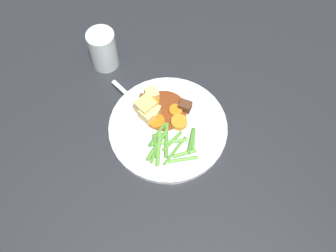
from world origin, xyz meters
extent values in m
plane|color=#26282D|center=(0.00, 0.00, 0.00)|extent=(3.00, 3.00, 0.00)
cylinder|color=white|center=(0.00, 0.00, 0.01)|extent=(0.26, 0.26, 0.01)
cylinder|color=brown|center=(0.04, 0.00, 0.01)|extent=(0.10, 0.10, 0.00)
cylinder|color=orange|center=(0.00, -0.03, 0.02)|extent=(0.04, 0.04, 0.01)
cylinder|color=orange|center=(0.01, 0.02, 0.02)|extent=(0.05, 0.05, 0.01)
cylinder|color=orange|center=(0.03, -0.03, 0.02)|extent=(0.04, 0.04, 0.01)
cylinder|color=orange|center=(0.06, 0.02, 0.02)|extent=(0.03, 0.03, 0.01)
cube|color=#DBBC6B|center=(0.05, 0.04, 0.03)|extent=(0.05, 0.05, 0.04)
cube|color=#E5CC7A|center=(0.03, 0.03, 0.03)|extent=(0.04, 0.04, 0.03)
cube|color=#E5CC7A|center=(0.03, 0.04, 0.03)|extent=(0.04, 0.04, 0.03)
cube|color=#E5CC7A|center=(0.08, 0.02, 0.02)|extent=(0.03, 0.03, 0.02)
cube|color=#56331E|center=(0.03, -0.05, 0.02)|extent=(0.03, 0.03, 0.02)
cube|color=brown|center=(0.07, 0.04, 0.02)|extent=(0.03, 0.03, 0.02)
cylinder|color=#66AD42|center=(-0.09, -0.01, 0.02)|extent=(0.01, 0.06, 0.01)
cylinder|color=#66AD42|center=(-0.04, 0.01, 0.02)|extent=(0.01, 0.08, 0.01)
cylinder|color=#599E38|center=(-0.03, 0.01, 0.02)|extent=(0.08, 0.03, 0.01)
cylinder|color=#599E38|center=(-0.05, 0.04, 0.02)|extent=(0.06, 0.04, 0.01)
cylinder|color=#4C8E33|center=(-0.02, 0.03, 0.02)|extent=(0.05, 0.05, 0.01)
cylinder|color=#599E38|center=(-0.04, 0.00, 0.02)|extent=(0.04, 0.05, 0.01)
cylinder|color=#4C8E33|center=(-0.05, -0.04, 0.02)|extent=(0.06, 0.03, 0.01)
cylinder|color=#599E38|center=(-0.05, -0.04, 0.02)|extent=(0.05, 0.02, 0.01)
cylinder|color=#66AD42|center=(-0.07, -0.02, 0.02)|extent=(0.01, 0.05, 0.01)
cylinder|color=#4C8E33|center=(-0.04, 0.04, 0.02)|extent=(0.05, 0.01, 0.01)
cylinder|color=#66AD42|center=(-0.05, 0.03, 0.02)|extent=(0.08, 0.03, 0.01)
cylinder|color=#599E38|center=(-0.06, 0.00, 0.02)|extent=(0.06, 0.07, 0.01)
cylinder|color=#599E38|center=(-0.04, 0.03, 0.02)|extent=(0.06, 0.06, 0.01)
cube|color=silver|center=(0.10, 0.07, 0.01)|extent=(0.10, 0.07, 0.00)
cube|color=silver|center=(0.04, 0.04, 0.01)|extent=(0.03, 0.03, 0.00)
cylinder|color=silver|center=(0.01, 0.03, 0.01)|extent=(0.04, 0.02, 0.00)
cylinder|color=silver|center=(0.01, 0.02, 0.01)|extent=(0.04, 0.02, 0.00)
cylinder|color=silver|center=(0.01, 0.02, 0.01)|extent=(0.04, 0.02, 0.00)
cylinder|color=silver|center=(0.02, 0.01, 0.01)|extent=(0.04, 0.02, 0.00)
cylinder|color=silver|center=(0.21, 0.11, 0.05)|extent=(0.07, 0.07, 0.10)
camera|label=1|loc=(-0.39, 0.09, 0.75)|focal=40.91mm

